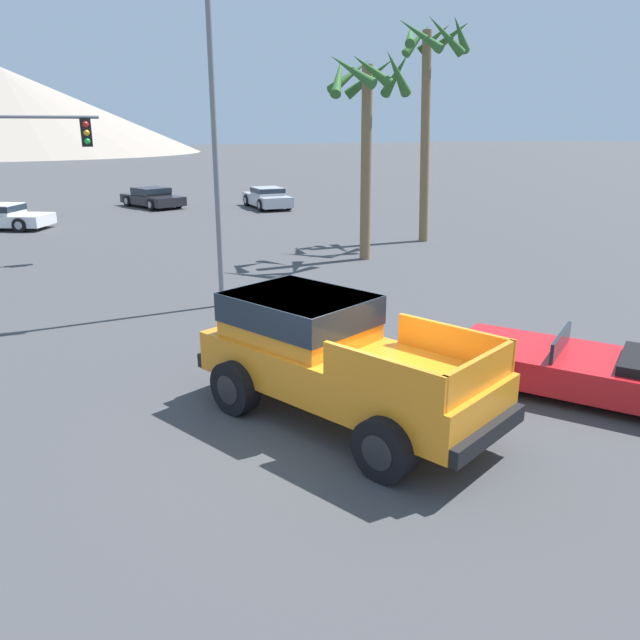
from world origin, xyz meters
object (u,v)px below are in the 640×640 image
object	(u,v)px
parked_car_silver	(267,197)
parked_car_dark	(152,197)
red_convertible_car	(589,371)
palm_tree_tall	(431,77)
street_lamp_post	(213,99)
traffic_light_main	(32,156)
palm_tree_leaning	(367,105)
parked_car_white	(1,216)
orange_pickup_truck	(329,352)

from	to	relation	value
parked_car_silver	parked_car_dark	world-z (taller)	parked_car_silver
red_convertible_car	parked_car_dark	xyz separation A→B (m)	(-3.04, 30.11, 0.13)
palm_tree_tall	street_lamp_post	bearing A→B (deg)	-147.54
traffic_light_main	palm_tree_leaning	xyz separation A→B (m)	(10.43, -3.62, 1.63)
parked_car_white	street_lamp_post	bearing A→B (deg)	47.99
traffic_light_main	palm_tree_leaning	world-z (taller)	palm_tree_leaning
palm_tree_tall	palm_tree_leaning	xyz separation A→B (m)	(-3.84, -2.31, -1.10)
orange_pickup_truck	parked_car_silver	xyz separation A→B (m)	(7.44, 26.12, -0.47)
red_convertible_car	parked_car_silver	distance (m)	27.30
red_convertible_car	parked_car_dark	size ratio (longest dim) A/B	1.00
parked_car_silver	street_lamp_post	world-z (taller)	street_lamp_post
parked_car_white	parked_car_dark	bearing A→B (deg)	154.20
palm_tree_leaning	parked_car_dark	bearing A→B (deg)	104.64
parked_car_silver	parked_car_dark	bearing A→B (deg)	153.18
parked_car_white	street_lamp_post	xyz separation A→B (m)	(6.15, -16.47, 4.53)
street_lamp_post	palm_tree_tall	bearing A→B (deg)	32.46
parked_car_dark	traffic_light_main	distance (m)	15.82
red_convertible_car	traffic_light_main	world-z (taller)	traffic_light_main
orange_pickup_truck	traffic_light_main	world-z (taller)	traffic_light_main
traffic_light_main	palm_tree_leaning	distance (m)	11.16
traffic_light_main	parked_car_silver	bearing A→B (deg)	44.33
orange_pickup_truck	parked_car_silver	size ratio (longest dim) A/B	1.27
parked_car_silver	palm_tree_leaning	xyz separation A→B (m)	(-1.31, -15.10, 4.57)
parked_car_white	palm_tree_leaning	xyz separation A→B (m)	(12.30, -12.43, 4.59)
parked_car_silver	parked_car_dark	xyz separation A→B (m)	(-6.04, 2.98, -0.03)
street_lamp_post	palm_tree_tall	xyz separation A→B (m)	(9.98, 6.35, 1.16)
street_lamp_post	palm_tree_tall	size ratio (longest dim) A/B	1.03
parked_car_dark	street_lamp_post	bearing A→B (deg)	64.07
parked_car_silver	palm_tree_leaning	bearing A→B (deg)	-95.55
red_convertible_car	parked_car_dark	world-z (taller)	parked_car_dark
parked_car_dark	parked_car_white	bearing A→B (deg)	14.44
street_lamp_post	palm_tree_leaning	distance (m)	7.35
red_convertible_car	traffic_light_main	distance (m)	18.21
parked_car_silver	parked_car_white	distance (m)	13.87
orange_pickup_truck	palm_tree_leaning	xyz separation A→B (m)	(6.13, 11.02, 4.10)
parked_car_dark	red_convertible_car	bearing A→B (deg)	73.52
red_convertible_car	traffic_light_main	xyz separation A→B (m)	(-8.75, 15.66, 3.10)
parked_car_dark	palm_tree_tall	world-z (taller)	palm_tree_tall
orange_pickup_truck	red_convertible_car	world-z (taller)	orange_pickup_truck
parked_car_white	palm_tree_tall	bearing A→B (deg)	85.42
orange_pickup_truck	traffic_light_main	distance (m)	15.46
orange_pickup_truck	parked_car_dark	distance (m)	29.13
red_convertible_car	orange_pickup_truck	bearing A→B (deg)	130.74
parked_car_white	parked_car_dark	distance (m)	9.44
parked_car_white	palm_tree_leaning	world-z (taller)	palm_tree_leaning
red_convertible_car	traffic_light_main	bearing A→B (deg)	82.88
parked_car_dark	palm_tree_leaning	xyz separation A→B (m)	(4.72, -18.07, 4.60)
orange_pickup_truck	parked_car_dark	world-z (taller)	orange_pickup_truck
red_convertible_car	parked_car_silver	xyz separation A→B (m)	(2.99, 27.14, 0.16)
parked_car_white	parked_car_dark	xyz separation A→B (m)	(7.57, 5.64, -0.00)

